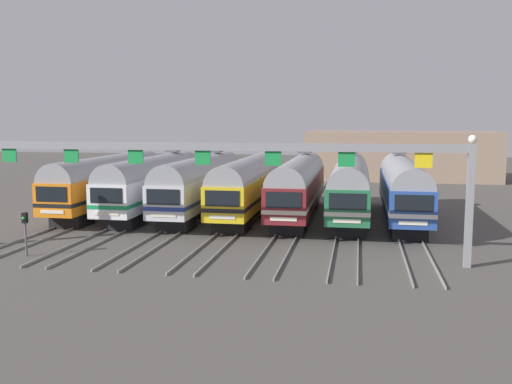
% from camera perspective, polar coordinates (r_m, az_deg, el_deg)
% --- Properties ---
extents(ground_plane, '(160.00, 160.00, 0.00)m').
position_cam_1_polar(ground_plane, '(45.96, -0.72, -2.46)').
color(ground_plane, '#4C4944').
extents(track_bed, '(25.42, 70.00, 0.15)m').
position_cam_1_polar(track_bed, '(62.55, 2.25, 0.20)').
color(track_bed, gray).
rests_on(track_bed, ground).
extents(commuter_train_orange, '(2.88, 18.06, 4.77)m').
position_cam_1_polar(commuter_train_orange, '(49.27, -14.51, 1.12)').
color(commuter_train_orange, orange).
rests_on(commuter_train_orange, ground).
extents(commuter_train_white, '(2.88, 18.06, 5.05)m').
position_cam_1_polar(commuter_train_white, '(47.74, -10.16, 1.05)').
color(commuter_train_white, white).
rests_on(commuter_train_white, ground).
extents(commuter_train_silver, '(2.88, 18.06, 5.05)m').
position_cam_1_polar(commuter_train_silver, '(46.50, -5.55, 0.97)').
color(commuter_train_silver, silver).
rests_on(commuter_train_silver, ground).
extents(commuter_train_yellow, '(2.88, 18.06, 4.77)m').
position_cam_1_polar(commuter_train_yellow, '(45.58, -0.73, 0.87)').
color(commuter_train_yellow, gold).
rests_on(commuter_train_yellow, ground).
extents(commuter_train_maroon, '(2.88, 18.06, 5.05)m').
position_cam_1_polar(commuter_train_maroon, '(45.00, 4.26, 0.77)').
color(commuter_train_maroon, maroon).
rests_on(commuter_train_maroon, ground).
extents(commuter_train_green, '(2.88, 18.06, 5.05)m').
position_cam_1_polar(commuter_train_green, '(44.76, 9.35, 0.66)').
color(commuter_train_green, '#236B42').
rests_on(commuter_train_green, ground).
extents(commuter_train_blue, '(2.88, 18.06, 5.05)m').
position_cam_1_polar(commuter_train_blue, '(44.88, 14.44, 0.54)').
color(commuter_train_blue, '#284C9E').
rests_on(commuter_train_blue, ground).
extents(catenary_gantry, '(29.16, 0.44, 6.97)m').
position_cam_1_polar(catenary_gantry, '(32.24, -5.32, 3.07)').
color(catenary_gantry, gray).
rests_on(catenary_gantry, ground).
extents(yard_signal_mast, '(0.28, 0.35, 2.56)m').
position_cam_1_polar(yard_signal_mast, '(35.03, -22.04, -3.07)').
color(yard_signal_mast, '#59595E').
rests_on(yard_signal_mast, ground).
extents(maintenance_building, '(24.01, 10.00, 6.19)m').
position_cam_1_polar(maintenance_building, '(77.00, 14.13, 3.57)').
color(maintenance_building, gray).
rests_on(maintenance_building, ground).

